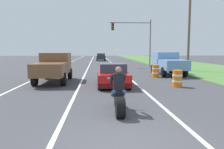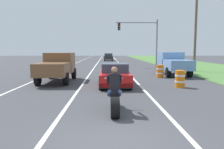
{
  "view_description": "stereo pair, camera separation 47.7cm",
  "coord_description": "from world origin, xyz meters",
  "views": [
    {
      "loc": [
        -0.72,
        -5.06,
        2.18
      ],
      "look_at": [
        0.01,
        5.66,
        1.0
      ],
      "focal_mm": 35.78,
      "sensor_mm": 36.0,
      "label": 1
    },
    {
      "loc": [
        -0.25,
        -5.08,
        2.18
      ],
      "look_at": [
        0.01,
        5.66,
        1.0
      ],
      "focal_mm": 35.78,
      "sensor_mm": 36.0,
      "label": 2
    }
  ],
  "objects": [
    {
      "name": "construction_barrel_nearest",
      "position": [
        4.03,
        7.74,
        0.5
      ],
      "size": [
        0.58,
        0.58,
        1.0
      ],
      "color": "orange",
      "rests_on": "ground"
    },
    {
      "name": "pickup_truck_right_shoulder_light_blue",
      "position": [
        5.54,
        14.17,
        1.11
      ],
      "size": [
        2.02,
        4.8,
        1.98
      ],
      "color": "#6B93C6",
      "rests_on": "ground"
    },
    {
      "name": "pickup_truck_left_lane_brown",
      "position": [
        -3.64,
        10.28,
        1.11
      ],
      "size": [
        2.02,
        4.8,
        1.98
      ],
      "color": "brown",
      "rests_on": "ground"
    },
    {
      "name": "ground_plane",
      "position": [
        0.0,
        0.0,
        0.0
      ],
      "size": [
        160.0,
        160.0,
        0.0
      ],
      "primitive_type": "plane",
      "color": "#424247"
    },
    {
      "name": "motorcycle_with_rider",
      "position": [
        0.02,
        2.49,
        0.59
      ],
      "size": [
        0.7,
        2.21,
        1.62
      ],
      "color": "black",
      "rests_on": "ground"
    },
    {
      "name": "utility_pole_roadside",
      "position": [
        8.52,
        17.02,
        3.88
      ],
      "size": [
        0.24,
        0.24,
        7.76
      ],
      "primitive_type": "cylinder",
      "color": "brown",
      "rests_on": "ground"
    },
    {
      "name": "traffic_light_mast_near",
      "position": [
        4.45,
        23.34,
        4.04
      ],
      "size": [
        5.3,
        0.34,
        6.0
      ],
      "color": "gray",
      "rests_on": "ground"
    },
    {
      "name": "grass_verge_right",
      "position": [
        11.92,
        20.0,
        0.03
      ],
      "size": [
        10.0,
        120.0,
        0.06
      ],
      "primitive_type": "cube",
      "color": "#517F3D",
      "rests_on": "ground"
    },
    {
      "name": "distant_car_far_ahead",
      "position": [
        0.11,
        40.14,
        0.77
      ],
      "size": [
        1.8,
        4.0,
        1.5
      ],
      "color": "#262628",
      "rests_on": "ground"
    },
    {
      "name": "lane_stripe_right_solid",
      "position": [
        1.8,
        20.0,
        0.0
      ],
      "size": [
        0.14,
        120.0,
        0.01
      ],
      "primitive_type": "cube",
      "color": "white",
      "rests_on": "ground"
    },
    {
      "name": "lane_stripe_centre_dashed",
      "position": [
        -1.8,
        20.0,
        0.0
      ],
      "size": [
        0.14,
        120.0,
        0.01
      ],
      "primitive_type": "cube",
      "color": "white",
      "rests_on": "ground"
    },
    {
      "name": "construction_barrel_mid",
      "position": [
        3.98,
        12.45,
        0.5
      ],
      "size": [
        0.58,
        0.58,
        1.0
      ],
      "color": "orange",
      "rests_on": "ground"
    },
    {
      "name": "sports_car_red",
      "position": [
        0.24,
        8.57,
        0.63
      ],
      "size": [
        1.84,
        4.3,
        1.37
      ],
      "color": "red",
      "rests_on": "ground"
    },
    {
      "name": "lane_stripe_left_solid",
      "position": [
        -5.4,
        20.0,
        0.0
      ],
      "size": [
        0.14,
        120.0,
        0.01
      ],
      "primitive_type": "cube",
      "color": "white",
      "rests_on": "ground"
    }
  ]
}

